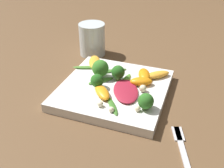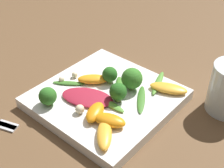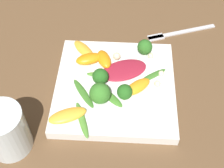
% 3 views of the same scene
% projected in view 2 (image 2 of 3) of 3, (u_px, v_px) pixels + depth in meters
% --- Properties ---
extents(ground_plane, '(2.40, 2.40, 0.00)m').
position_uv_depth(ground_plane, '(106.00, 103.00, 0.65)').
color(ground_plane, brown).
extents(plate, '(0.26, 0.26, 0.02)m').
position_uv_depth(plate, '(106.00, 99.00, 0.64)').
color(plate, white).
rests_on(plate, ground_plane).
extents(radicchio_leaf_0, '(0.10, 0.12, 0.01)m').
position_uv_depth(radicchio_leaf_0, '(87.00, 97.00, 0.62)').
color(radicchio_leaf_0, maroon).
rests_on(radicchio_leaf_0, plate).
extents(orange_segment_0, '(0.06, 0.07, 0.02)m').
position_uv_depth(orange_segment_0, '(93.00, 79.00, 0.66)').
color(orange_segment_0, orange).
rests_on(orange_segment_0, plate).
extents(orange_segment_1, '(0.06, 0.08, 0.01)m').
position_uv_depth(orange_segment_1, '(168.00, 88.00, 0.64)').
color(orange_segment_1, '#FCAD33').
rests_on(orange_segment_1, plate).
extents(orange_segment_2, '(0.05, 0.07, 0.02)m').
position_uv_depth(orange_segment_2, '(109.00, 120.00, 0.56)').
color(orange_segment_2, orange).
rests_on(orange_segment_2, plate).
extents(orange_segment_3, '(0.07, 0.07, 0.02)m').
position_uv_depth(orange_segment_3, '(104.00, 134.00, 0.53)').
color(orange_segment_3, '#FCAD33').
rests_on(orange_segment_3, plate).
extents(orange_segment_4, '(0.06, 0.05, 0.02)m').
position_uv_depth(orange_segment_4, '(95.00, 112.00, 0.58)').
color(orange_segment_4, orange).
rests_on(orange_segment_4, plate).
extents(broccoli_floret_0, '(0.04, 0.04, 0.04)m').
position_uv_depth(broccoli_floret_0, '(48.00, 96.00, 0.60)').
color(broccoli_floret_0, '#7A9E51').
rests_on(broccoli_floret_0, plate).
extents(broccoli_floret_1, '(0.03, 0.03, 0.04)m').
position_uv_depth(broccoli_floret_1, '(119.00, 92.00, 0.61)').
color(broccoli_floret_1, '#7A9E51').
rests_on(broccoli_floret_1, plate).
extents(broccoli_floret_2, '(0.04, 0.04, 0.05)m').
position_uv_depth(broccoli_floret_2, '(132.00, 79.00, 0.63)').
color(broccoli_floret_2, '#84AD5B').
rests_on(broccoli_floret_2, plate).
extents(broccoli_floret_3, '(0.03, 0.03, 0.04)m').
position_uv_depth(broccoli_floret_3, '(110.00, 75.00, 0.66)').
color(broccoli_floret_3, '#7A9E51').
rests_on(broccoli_floret_3, plate).
extents(arugula_sprig_0, '(0.02, 0.09, 0.01)m').
position_uv_depth(arugula_sprig_0, '(107.00, 102.00, 0.61)').
color(arugula_sprig_0, '#518E33').
rests_on(arugula_sprig_0, plate).
extents(arugula_sprig_1, '(0.06, 0.06, 0.00)m').
position_uv_depth(arugula_sprig_1, '(121.00, 86.00, 0.65)').
color(arugula_sprig_1, '#47842D').
rests_on(arugula_sprig_1, plate).
extents(arugula_sprig_2, '(0.09, 0.04, 0.01)m').
position_uv_depth(arugula_sprig_2, '(158.00, 83.00, 0.66)').
color(arugula_sprig_2, '#518E33').
rests_on(arugula_sprig_2, plate).
extents(arugula_sprig_3, '(0.05, 0.06, 0.00)m').
position_uv_depth(arugula_sprig_3, '(69.00, 83.00, 0.66)').
color(arugula_sprig_3, '#3D7528').
rests_on(arugula_sprig_3, plate).
extents(arugula_sprig_4, '(0.08, 0.06, 0.00)m').
position_uv_depth(arugula_sprig_4, '(141.00, 99.00, 0.62)').
color(arugula_sprig_4, '#3D7528').
rests_on(arugula_sprig_4, plate).
extents(macadamia_nut_0, '(0.01, 0.01, 0.01)m').
position_uv_depth(macadamia_nut_0, '(76.00, 74.00, 0.68)').
color(macadamia_nut_0, beige).
rests_on(macadamia_nut_0, plate).
extents(macadamia_nut_1, '(0.01, 0.01, 0.01)m').
position_uv_depth(macadamia_nut_1, '(49.00, 95.00, 0.62)').
color(macadamia_nut_1, beige).
rests_on(macadamia_nut_1, plate).
extents(macadamia_nut_2, '(0.02, 0.02, 0.02)m').
position_uv_depth(macadamia_nut_2, '(80.00, 109.00, 0.59)').
color(macadamia_nut_2, beige).
rests_on(macadamia_nut_2, plate).
extents(macadamia_nut_3, '(0.01, 0.01, 0.01)m').
position_uv_depth(macadamia_nut_3, '(62.00, 79.00, 0.67)').
color(macadamia_nut_3, beige).
rests_on(macadamia_nut_3, plate).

